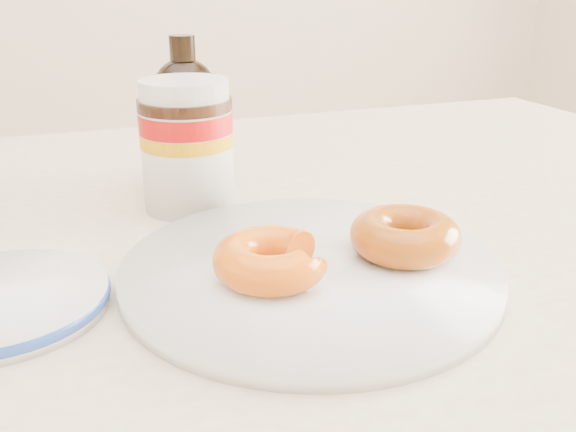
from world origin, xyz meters
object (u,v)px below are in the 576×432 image
object	(u,v)px
blue_rim_saucer	(1,301)
dining_table	(217,309)
donut_whole	(405,235)
donut_bitten	(271,259)
nutella_jar	(187,140)
plate	(310,270)
syrup_bottle	(186,111)

from	to	relation	value
blue_rim_saucer	dining_table	bearing A→B (deg)	28.01
donut_whole	blue_rim_saucer	distance (m)	0.31
dining_table	donut_bitten	world-z (taller)	donut_bitten
donut_whole	nutella_jar	xyz separation A→B (m)	(-0.13, 0.21, 0.04)
dining_table	donut_whole	distance (m)	0.22
plate	donut_whole	bearing A→B (deg)	-8.32
plate	donut_bitten	xyz separation A→B (m)	(-0.04, -0.02, 0.02)
plate	donut_whole	xyz separation A→B (m)	(0.08, -0.01, 0.02)
dining_table	donut_bitten	xyz separation A→B (m)	(0.01, -0.14, 0.11)
nutella_jar	blue_rim_saucer	distance (m)	0.25
nutella_jar	blue_rim_saucer	xyz separation A→B (m)	(-0.17, -0.17, -0.06)
donut_bitten	nutella_jar	size ratio (longest dim) A/B	0.66
blue_rim_saucer	plate	bearing A→B (deg)	-7.18
donut_bitten	syrup_bottle	bearing A→B (deg)	68.41
donut_whole	nutella_jar	bearing A→B (deg)	122.40
dining_table	syrup_bottle	xyz separation A→B (m)	(0.01, 0.16, 0.16)
plate	donut_bitten	distance (m)	0.05
plate	donut_whole	distance (m)	0.08
donut_bitten	blue_rim_saucer	xyz separation A→B (m)	(-0.19, 0.04, -0.02)
donut_bitten	syrup_bottle	xyz separation A→B (m)	(0.00, 0.29, 0.05)
donut_bitten	blue_rim_saucer	world-z (taller)	donut_bitten
plate	blue_rim_saucer	size ratio (longest dim) A/B	1.94
plate	syrup_bottle	bearing A→B (deg)	97.44
donut_whole	donut_bitten	bearing A→B (deg)	-177.83
donut_bitten	donut_whole	size ratio (longest dim) A/B	0.97
plate	dining_table	bearing A→B (deg)	111.26
donut_whole	nutella_jar	distance (m)	0.25
dining_table	donut_bitten	distance (m)	0.18
donut_whole	nutella_jar	size ratio (longest dim) A/B	0.68
dining_table	blue_rim_saucer	distance (m)	0.22
dining_table	donut_whole	xyz separation A→B (m)	(0.12, -0.13, 0.11)
donut_whole	plate	bearing A→B (deg)	171.68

